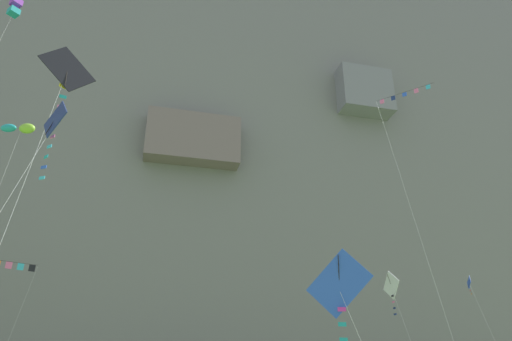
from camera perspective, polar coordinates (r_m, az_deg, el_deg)
cliff_face at (r=73.81m, az=-8.47°, el=4.10°), size 180.00×24.13×79.21m
kite_diamond_mid_center at (r=19.12m, az=-23.68°, el=5.04°), size 3.00×4.74×14.15m
kite_diamond_upper_left at (r=48.37m, az=24.98°, el=-13.22°), size 1.51×6.53×13.55m
kite_diamond_mid_right at (r=18.60m, az=10.25°, el=-13.84°), size 3.33×1.92×8.81m
kite_diamond_mid_left at (r=44.16m, az=16.25°, el=-13.55°), size 1.42×4.86×13.42m
kite_banner_low_center at (r=34.24m, az=18.28°, el=4.70°), size 3.58×6.87×23.83m
kite_banner_high_left at (r=49.29m, az=-28.54°, el=-10.35°), size 5.62×2.70×14.57m
kite_box_upper_right at (r=44.61m, az=-27.42°, el=17.15°), size 2.42×5.58×32.76m
kite_windsock_high_right at (r=38.90m, az=-27.84°, el=4.57°), size 5.31×6.20×21.62m
kite_diamond_low_left at (r=22.09m, az=-22.21°, el=10.93°), size 2.40×4.12×17.71m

